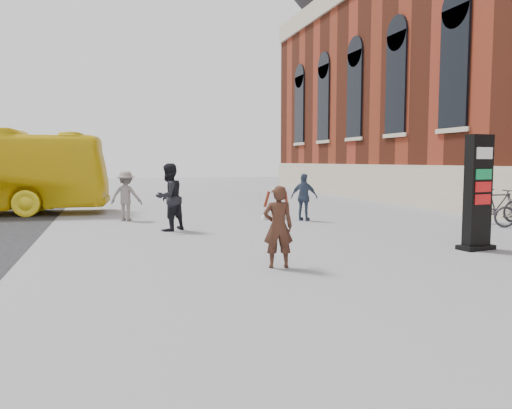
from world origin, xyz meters
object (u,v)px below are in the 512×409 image
object	(u,v)px
info_pylon	(478,193)
bike_7	(498,206)
pedestrian_b	(126,196)
pedestrian_c	(304,197)
woman	(278,226)
pedestrian_a	(169,197)

from	to	relation	value
info_pylon	bike_7	distance (m)	5.53
info_pylon	bike_7	world-z (taller)	info_pylon
info_pylon	pedestrian_b	world-z (taller)	info_pylon
pedestrian_c	bike_7	world-z (taller)	pedestrian_c
woman	bike_7	distance (m)	9.84
woman	info_pylon	bearing A→B (deg)	-162.82
woman	pedestrian_c	size ratio (longest dim) A/B	0.98
pedestrian_a	pedestrian_c	distance (m)	4.71
pedestrian_b	bike_7	xyz separation A→B (m)	(11.29, -4.14, -0.27)
woman	pedestrian_c	world-z (taller)	pedestrian_c
info_pylon	pedestrian_b	xyz separation A→B (m)	(-7.30, 7.90, -0.45)
woman	pedestrian_c	xyz separation A→B (m)	(3.21, 6.67, -0.00)
info_pylon	pedestrian_c	xyz separation A→B (m)	(-1.65, 6.13, -0.49)
info_pylon	pedestrian_c	world-z (taller)	info_pylon
info_pylon	pedestrian_c	size ratio (longest dim) A/B	1.63
woman	bike_7	bearing A→B (deg)	-143.21
pedestrian_a	info_pylon	bearing A→B (deg)	102.08
pedestrian_a	bike_7	world-z (taller)	pedestrian_a
info_pylon	pedestrian_b	distance (m)	10.77
pedestrian_b	bike_7	distance (m)	12.03
info_pylon	woman	bearing A→B (deg)	178.63
pedestrian_b	pedestrian_c	world-z (taller)	pedestrian_b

